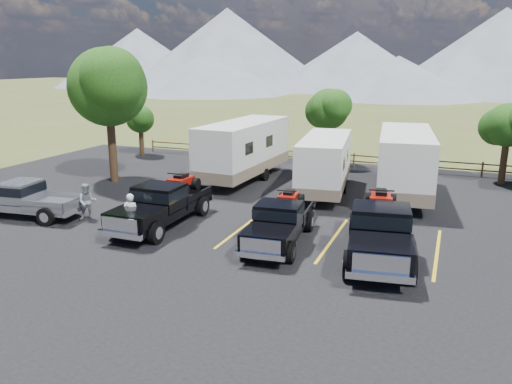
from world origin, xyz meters
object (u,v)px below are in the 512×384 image
at_px(trailer_center, 325,164).
at_px(person_b, 87,202).
at_px(trailer_right, 405,163).
at_px(rig_center, 280,221).
at_px(trailer_left, 244,150).
at_px(rig_left, 163,203).
at_px(rig_right, 380,228).
at_px(pickup_silver, 24,199).
at_px(tree_big_nw, 107,87).
at_px(person_a, 131,215).

distance_m(trailer_center, person_b, 12.32).
distance_m(trailer_center, trailer_right, 4.14).
height_order(rig_center, trailer_left, trailer_left).
xyz_separation_m(trailer_left, trailer_right, (9.36, -0.51, -0.02)).
height_order(trailer_left, trailer_right, trailer_left).
bearing_deg(person_b, trailer_right, -0.94).
bearing_deg(rig_center, trailer_center, 86.77).
relative_size(rig_left, rig_right, 0.91).
bearing_deg(person_b, rig_center, -34.02).
relative_size(pickup_silver, person_b, 3.44).
bearing_deg(person_b, pickup_silver, 157.14).
distance_m(tree_big_nw, rig_right, 18.18).
bearing_deg(trailer_center, trailer_left, 158.93).
distance_m(rig_center, person_a, 6.14).
relative_size(rig_center, trailer_left, 0.57).
bearing_deg(pickup_silver, tree_big_nw, 178.11).
relative_size(rig_left, person_b, 3.72).
height_order(trailer_center, person_b, trailer_center).
bearing_deg(tree_big_nw, rig_right, -20.28).
bearing_deg(trailer_left, rig_left, -86.95).
xyz_separation_m(rig_right, pickup_silver, (-15.92, -1.22, -0.19)).
distance_m(trailer_left, person_b, 10.49).
bearing_deg(rig_left, trailer_center, 56.31).
bearing_deg(trailer_right, tree_big_nw, -177.51).
height_order(trailer_left, person_b, trailer_left).
bearing_deg(person_a, trailer_left, -106.43).
bearing_deg(tree_big_nw, rig_left, -39.77).
bearing_deg(rig_left, trailer_left, 89.99).
distance_m(tree_big_nw, rig_center, 14.82).
relative_size(tree_big_nw, person_b, 4.68).
relative_size(person_a, person_b, 1.07).
bearing_deg(rig_left, rig_right, -1.36).
height_order(pickup_silver, person_b, pickup_silver).
distance_m(pickup_silver, person_a, 6.11).
xyz_separation_m(rig_right, trailer_left, (-9.43, 9.35, 0.78)).
height_order(trailer_right, person_a, trailer_right).
bearing_deg(pickup_silver, trailer_left, 141.89).
bearing_deg(person_a, pickup_silver, -17.29).
relative_size(rig_left, pickup_silver, 1.08).
relative_size(tree_big_nw, rig_center, 1.36).
xyz_separation_m(trailer_center, pickup_silver, (-11.78, -9.33, -0.75)).
height_order(tree_big_nw, rig_left, tree_big_nw).
height_order(rig_center, pickup_silver, rig_center).
distance_m(rig_left, trailer_left, 9.25).
bearing_deg(person_b, tree_big_nw, 81.66).
relative_size(trailer_center, trailer_right, 0.89).
xyz_separation_m(rig_center, trailer_right, (3.80, 8.87, 0.92)).
distance_m(trailer_right, person_a, 14.26).
bearing_deg(trailer_center, rig_right, -70.70).
height_order(trailer_center, trailer_right, trailer_right).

